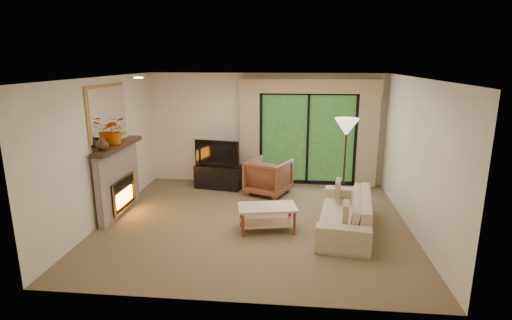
# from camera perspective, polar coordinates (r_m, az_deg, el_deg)

# --- Properties ---
(floor) EXTENTS (5.50, 5.50, 0.00)m
(floor) POSITION_cam_1_polar(r_m,az_deg,el_deg) (7.40, -0.23, -8.86)
(floor) COLOR brown
(floor) RESTS_ON ground
(ceiling) EXTENTS (5.50, 5.50, 0.00)m
(ceiling) POSITION_cam_1_polar(r_m,az_deg,el_deg) (6.82, -0.26, 11.69)
(ceiling) COLOR white
(ceiling) RESTS_ON ground
(wall_back) EXTENTS (5.00, 0.00, 5.00)m
(wall_back) POSITION_cam_1_polar(r_m,az_deg,el_deg) (9.44, 1.33, 4.43)
(wall_back) COLOR beige
(wall_back) RESTS_ON ground
(wall_front) EXTENTS (5.00, 0.00, 5.00)m
(wall_front) POSITION_cam_1_polar(r_m,az_deg,el_deg) (4.62, -3.47, -6.06)
(wall_front) COLOR beige
(wall_front) RESTS_ON ground
(wall_left) EXTENTS (0.00, 5.00, 5.00)m
(wall_left) POSITION_cam_1_polar(r_m,az_deg,el_deg) (7.77, -20.86, 1.38)
(wall_left) COLOR beige
(wall_left) RESTS_ON ground
(wall_right) EXTENTS (0.00, 5.00, 5.00)m
(wall_right) POSITION_cam_1_polar(r_m,az_deg,el_deg) (7.25, 21.91, 0.43)
(wall_right) COLOR beige
(wall_right) RESTS_ON ground
(fireplace) EXTENTS (0.24, 1.70, 1.37)m
(fireplace) POSITION_cam_1_polar(r_m,az_deg,el_deg) (8.04, -19.09, -2.59)
(fireplace) COLOR gray
(fireplace) RESTS_ON floor
(mirror) EXTENTS (0.07, 1.45, 1.02)m
(mirror) POSITION_cam_1_polar(r_m,az_deg,el_deg) (7.83, -20.41, 6.35)
(mirror) COLOR gold
(mirror) RESTS_ON wall_left
(sliding_door) EXTENTS (2.26, 0.10, 2.16)m
(sliding_door) POSITION_cam_1_polar(r_m,az_deg,el_deg) (9.40, 7.40, 3.04)
(sliding_door) COLOR black
(sliding_door) RESTS_ON floor
(curtain_left) EXTENTS (0.45, 0.18, 2.35)m
(curtain_left) POSITION_cam_1_polar(r_m,az_deg,el_deg) (9.33, -0.90, 3.70)
(curtain_left) COLOR tan
(curtain_left) RESTS_ON floor
(curtain_right) EXTENTS (0.45, 0.18, 2.35)m
(curtain_right) POSITION_cam_1_polar(r_m,az_deg,el_deg) (9.41, 15.68, 3.27)
(curtain_right) COLOR tan
(curtain_right) RESTS_ON floor
(cornice) EXTENTS (3.20, 0.24, 0.32)m
(cornice) POSITION_cam_1_polar(r_m,az_deg,el_deg) (9.16, 7.66, 10.45)
(cornice) COLOR tan
(cornice) RESTS_ON wall_back
(media_console) EXTENTS (1.13, 0.66, 0.53)m
(media_console) POSITION_cam_1_polar(r_m,az_deg,el_deg) (9.27, -5.28, -2.36)
(media_console) COLOR black
(media_console) RESTS_ON floor
(tv) EXTENTS (1.06, 0.32, 0.61)m
(tv) POSITION_cam_1_polar(r_m,az_deg,el_deg) (9.13, -5.36, 1.07)
(tv) COLOR black
(tv) RESTS_ON media_console
(armchair) EXTENTS (1.12, 1.13, 0.79)m
(armchair) POSITION_cam_1_polar(r_m,az_deg,el_deg) (8.78, 1.81, -2.39)
(armchair) COLOR brown
(armchair) RESTS_ON floor
(sofa) EXTENTS (1.15, 2.27, 0.63)m
(sofa) POSITION_cam_1_polar(r_m,az_deg,el_deg) (7.18, 12.62, -7.23)
(sofa) COLOR tan
(sofa) RESTS_ON floor
(pillow_near) EXTENTS (0.14, 0.36, 0.35)m
(pillow_near) POSITION_cam_1_polar(r_m,az_deg,el_deg) (6.51, 12.71, -7.48)
(pillow_near) COLOR brown
(pillow_near) RESTS_ON sofa
(pillow_far) EXTENTS (0.14, 0.36, 0.35)m
(pillow_far) POSITION_cam_1_polar(r_m,az_deg,el_deg) (7.69, 11.63, -4.05)
(pillow_far) COLOR brown
(pillow_far) RESTS_ON sofa
(coffee_table) EXTENTS (1.08, 0.73, 0.45)m
(coffee_table) POSITION_cam_1_polar(r_m,az_deg,el_deg) (6.99, 1.61, -8.32)
(coffee_table) COLOR #E7B581
(coffee_table) RESTS_ON floor
(floor_lamp) EXTENTS (0.55, 0.55, 1.78)m
(floor_lamp) POSITION_cam_1_polar(r_m,az_deg,el_deg) (8.19, 12.54, -0.35)
(floor_lamp) COLOR #FFEFC7
(floor_lamp) RESTS_ON floor
(vase) EXTENTS (0.28, 0.28, 0.25)m
(vase) POSITION_cam_1_polar(r_m,az_deg,el_deg) (7.37, -21.18, 2.26)
(vase) COLOR #3A2215
(vase) RESTS_ON fireplace
(branches) EXTENTS (0.57, 0.53, 0.51)m
(branches) POSITION_cam_1_polar(r_m,az_deg,el_deg) (7.81, -19.55, 4.01)
(branches) COLOR #CD540B
(branches) RESTS_ON fireplace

